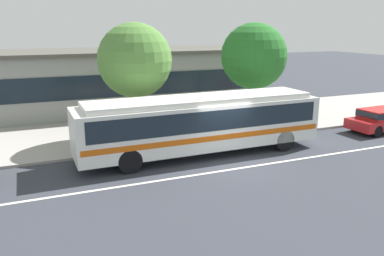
{
  "coord_description": "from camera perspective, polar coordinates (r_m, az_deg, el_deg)",
  "views": [
    {
      "loc": [
        -7.73,
        -14.35,
        5.76
      ],
      "look_at": [
        -1.09,
        1.54,
        1.3
      ],
      "focal_mm": 36.89,
      "sensor_mm": 36.0,
      "label": 1
    }
  ],
  "objects": [
    {
      "name": "pedestrian_standing_by_tree",
      "position": [
        19.96,
        -6.48,
        0.82
      ],
      "size": [
        0.48,
        0.48,
        1.62
      ],
      "color": "#303748",
      "rests_on": "sidewalk_slab"
    },
    {
      "name": "ground_plane",
      "position": [
        17.29,
        5.32,
        -5.01
      ],
      "size": [
        120.0,
        120.0,
        0.0
      ],
      "primitive_type": "plane",
      "color": "#33373F"
    },
    {
      "name": "pedestrian_walking_along_curb",
      "position": [
        19.73,
        -0.7,
        0.97
      ],
      "size": [
        0.48,
        0.48,
        1.73
      ],
      "color": "#6A6156",
      "rests_on": "sidewalk_slab"
    },
    {
      "name": "transit_bus",
      "position": [
        17.91,
        1.35,
        1.0
      ],
      "size": [
        11.36,
        2.56,
        2.69
      ],
      "color": "silver",
      "rests_on": "ground_plane"
    },
    {
      "name": "street_tree_near_stop",
      "position": [
        19.97,
        -8.26,
        9.6
      ],
      "size": [
        3.7,
        3.7,
        5.85
      ],
      "color": "brown",
      "rests_on": "sidewalk_slab"
    },
    {
      "name": "lane_stripe_center",
      "position": [
        16.63,
        6.62,
        -5.84
      ],
      "size": [
        56.0,
        0.16,
        0.01
      ],
      "primitive_type": "cube",
      "color": "silver",
      "rests_on": "ground_plane"
    },
    {
      "name": "pedestrian_waiting_near_sign",
      "position": [
        21.05,
        5.57,
        1.46
      ],
      "size": [
        0.36,
        0.36,
        1.56
      ],
      "color": "navy",
      "rests_on": "sidewalk_slab"
    },
    {
      "name": "street_tree_mid_block",
      "position": [
        23.87,
        8.94,
        10.19
      ],
      "size": [
        3.89,
        3.89,
        5.87
      ],
      "color": "brown",
      "rests_on": "sidewalk_slab"
    },
    {
      "name": "sedan_far_ahead",
      "position": [
        24.64,
        25.97,
        1.24
      ],
      "size": [
        4.49,
        1.96,
        1.29
      ],
      "color": "red",
      "rests_on": "ground_plane"
    },
    {
      "name": "sidewalk_slab",
      "position": [
        23.32,
        -2.62,
        0.36
      ],
      "size": [
        60.0,
        8.0,
        0.12
      ],
      "primitive_type": "cube",
      "color": "#A19C95",
      "rests_on": "ground_plane"
    },
    {
      "name": "station_building",
      "position": [
        28.49,
        -9.68,
        6.95
      ],
      "size": [
        18.21,
        6.92,
        4.19
      ],
      "color": "gray",
      "rests_on": "ground_plane"
    },
    {
      "name": "bus_stop_sign",
      "position": [
        21.42,
        8.54,
        3.21
      ],
      "size": [
        0.12,
        0.44,
        2.33
      ],
      "color": "gray",
      "rests_on": "sidewalk_slab"
    }
  ]
}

